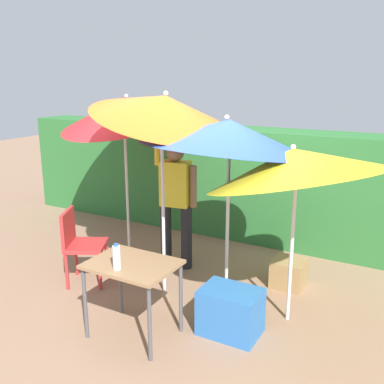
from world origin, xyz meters
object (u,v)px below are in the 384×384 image
umbrella_navy (228,135)px  bottle_water (117,257)px  crate_cardboard (289,273)px  person_vendor (176,196)px  umbrella_rainbow (125,109)px  umbrella_orange (295,164)px  folding_table (132,272)px  umbrella_yellow (164,108)px  cooler_box (230,312)px  chair_plastic (80,242)px

umbrella_navy → bottle_water: size_ratio=8.82×
crate_cardboard → person_vendor: bearing=-173.3°
umbrella_rainbow → umbrella_navy: size_ratio=1.11×
person_vendor → bottle_water: 1.75m
umbrella_orange → bottle_water: 1.81m
umbrella_rainbow → folding_table: umbrella_rainbow is taller
umbrella_rainbow → umbrella_yellow: 1.34m
umbrella_rainbow → person_vendor: 1.34m
umbrella_rainbow → cooler_box: (2.08, -1.20, -1.74)m
person_vendor → crate_cardboard: (1.43, 0.17, -0.77)m
umbrella_rainbow → umbrella_orange: (2.48, -0.72, -0.36)m
chair_plastic → folding_table: 1.34m
umbrella_navy → person_vendor: (-0.89, 0.43, -0.87)m
umbrella_yellow → cooler_box: umbrella_yellow is taller
umbrella_yellow → person_vendor: bearing=111.6°
person_vendor → crate_cardboard: bearing=6.7°
bottle_water → cooler_box: bearing=37.9°
chair_plastic → crate_cardboard: chair_plastic is taller
umbrella_navy → cooler_box: 1.74m
umbrella_orange → chair_plastic: (-2.38, -0.36, -1.09)m
cooler_box → folding_table: 1.01m
umbrella_orange → chair_plastic: umbrella_orange is taller
umbrella_navy → person_vendor: bearing=154.2°
umbrella_orange → person_vendor: umbrella_orange is taller
umbrella_orange → person_vendor: bearing=160.4°
umbrella_yellow → person_vendor: size_ratio=1.29×
umbrella_yellow → umbrella_navy: bearing=17.5°
umbrella_orange → umbrella_rainbow: bearing=163.7°
bottle_water → folding_table: bearing=79.2°
umbrella_yellow → chair_plastic: 1.87m
umbrella_yellow → umbrella_navy: 0.72m
bottle_water → umbrella_orange: bearing=42.5°
umbrella_yellow → chair_plastic: bearing=-163.1°
folding_table → crate_cardboard: bearing=59.8°
umbrella_yellow → cooler_box: (0.99, -0.42, -1.84)m
umbrella_orange → umbrella_navy: bearing=168.6°
crate_cardboard → umbrella_rainbow: bearing=-179.4°
umbrella_rainbow → chair_plastic: size_ratio=2.63×
umbrella_rainbow → bottle_water: umbrella_rainbow is taller
umbrella_yellow → person_vendor: (-0.25, 0.63, -1.13)m
umbrella_yellow → cooler_box: size_ratio=4.34×
umbrella_navy → bottle_water: bearing=-110.5°
umbrella_rainbow → bottle_water: size_ratio=9.76×
umbrella_navy → crate_cardboard: size_ratio=5.71×
umbrella_yellow → crate_cardboard: umbrella_yellow is taller
umbrella_navy → chair_plastic: 2.15m
umbrella_rainbow → person_vendor: umbrella_rainbow is taller
person_vendor → chair_plastic: (-0.75, -0.94, -0.42)m
umbrella_rainbow → folding_table: (1.29, -1.66, -1.32)m
chair_plastic → bottle_water: size_ratio=3.71×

